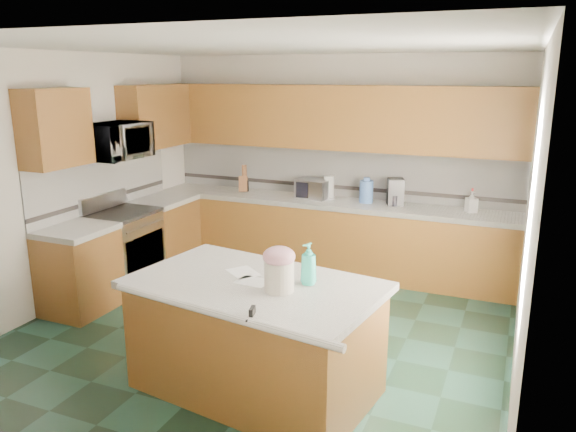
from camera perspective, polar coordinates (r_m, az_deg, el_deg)
The scene contains 52 objects.
floor at distance 5.62m, azimuth -2.86°, elevation -11.81°, with size 4.60×4.60×0.00m, color black.
ceiling at distance 5.05m, azimuth -3.26°, elevation 16.86°, with size 4.60×4.60×0.00m, color white.
wall_back at distance 7.29m, azimuth 5.00°, elevation 5.42°, with size 4.60×0.04×2.70m, color silver.
wall_front at distance 3.33m, azimuth -20.93°, elevation -6.46°, with size 4.60×0.04×2.70m, color silver.
wall_left at distance 6.51m, azimuth -21.76°, elevation 3.37°, with size 0.04×4.60×2.70m, color silver.
wall_right at distance 4.67m, azimuth 23.48°, elevation -0.85°, with size 0.04×4.60×2.70m, color silver.
back_base_cab at distance 7.20m, azimuth 4.05°, elevation -2.19°, with size 4.60×0.60×0.86m, color black.
back_countertop at distance 7.08m, azimuth 4.11°, elevation 1.38°, with size 4.60×0.64×0.06m, color white.
back_upper_cab at distance 7.04m, azimuth 4.63°, elevation 9.96°, with size 4.60×0.33×0.78m, color black.
back_backsplash at distance 7.28m, azimuth 4.90°, elevation 4.49°, with size 4.60×0.02×0.63m, color silver.
back_accent_band at distance 7.31m, azimuth 4.86°, elevation 2.98°, with size 4.60×0.01×0.05m, color black.
left_base_cab_rear at distance 7.48m, azimuth -12.45°, elevation -1.86°, with size 0.60×0.82×0.86m, color black.
left_counter_rear at distance 7.36m, azimuth -12.64°, elevation 1.57°, with size 0.64×0.82×0.06m, color white.
left_base_cab_front at distance 6.36m, azimuth -20.43°, elevation -5.36°, with size 0.60×0.72×0.86m, color black.
left_counter_front at distance 6.23m, azimuth -20.79°, elevation -1.37°, with size 0.64×0.72×0.06m, color white.
left_backsplash at distance 6.91m, azimuth -18.31°, elevation 3.28°, with size 0.02×2.30×0.63m, color silver.
left_accent_band at distance 6.94m, azimuth -18.14°, elevation 1.70°, with size 0.01×2.30×0.05m, color black.
left_upper_cab_rear at distance 7.40m, azimuth -13.35°, elevation 9.83°, with size 0.33×1.09×0.78m, color black.
left_upper_cab_front at distance 6.14m, azimuth -22.59°, elevation 8.26°, with size 0.33×0.72×0.78m, color black.
range_body at distance 6.88m, azimuth -16.24°, elevation -3.46°, with size 0.60×0.76×0.88m, color #B7B7BC.
range_oven_door at distance 6.71m, azimuth -14.29°, elevation -4.11°, with size 0.02×0.68×0.55m, color black.
range_cooktop at distance 6.75m, azimuth -16.52°, elevation 0.26°, with size 0.62×0.78×0.04m, color black.
range_handle at distance 6.59m, azimuth -14.28°, elevation -1.01°, with size 0.02×0.02×0.66m, color #B7B7BC.
range_backguard at distance 6.89m, azimuth -18.26°, elevation 1.43°, with size 0.06×0.76×0.18m, color #B7B7BC.
microwave at distance 6.61m, azimuth -17.03°, elevation 7.28°, with size 0.73×0.50×0.41m, color #B7B7BC.
island_base at distance 4.54m, azimuth -3.32°, elevation -12.46°, with size 1.81×1.03×0.86m, color black.
island_top at distance 4.36m, azimuth -3.41°, elevation -7.06°, with size 1.91×1.13×0.06m, color white.
island_bullnose at distance 3.90m, azimuth -7.16°, elevation -9.83°, with size 0.06×0.06×1.91m, color white.
treat_jar at distance 4.13m, azimuth -0.91°, elevation -6.11°, with size 0.22×0.22×0.23m, color silver.
treat_jar_lid at distance 4.08m, azimuth -0.92°, elevation -4.12°, with size 0.24×0.24×0.15m, color pink.
treat_jar_knob at distance 4.06m, azimuth -0.92°, elevation -3.45°, with size 0.03×0.03×0.08m, color tan.
treat_jar_knob_end_l at distance 4.08m, azimuth -1.43°, elevation -3.38°, with size 0.04×0.04×0.04m, color tan.
treat_jar_knob_end_r at distance 4.05m, azimuth -0.41°, elevation -3.52°, with size 0.04×0.04×0.04m, color tan.
soap_bottle_island at distance 4.24m, azimuth 2.11°, elevation -4.88°, with size 0.12×0.12×0.32m, color teal.
paper_sheet_a at distance 4.35m, azimuth -3.60°, elevation -6.65°, with size 0.25×0.19×0.00m, color white.
paper_sheet_b at distance 4.55m, azimuth -4.57°, elevation -5.72°, with size 0.26×0.20×0.00m, color white.
clamp_body at distance 3.78m, azimuth -3.66°, elevation -9.84°, with size 0.03×0.09×0.08m, color black.
clamp_handle at distance 3.75m, azimuth -4.03°, elevation -10.43°, with size 0.01×0.01×0.06m, color black.
knife_block at distance 7.57m, azimuth -4.57°, elevation 3.25°, with size 0.11×0.09×0.21m, color #472814.
utensil_crock at distance 7.60m, azimuth -4.44°, elevation 3.07°, with size 0.12×0.12×0.15m, color black.
utensil_bundle at distance 7.57m, azimuth -4.47°, elevation 4.40°, with size 0.07×0.07×0.21m, color #472814.
toaster_oven at distance 7.16m, azimuth 2.61°, elevation 2.79°, with size 0.41×0.28×0.24m, color #B7B7BC.
toaster_oven_door at distance 7.04m, azimuth 2.23°, elevation 2.58°, with size 0.37×0.01×0.20m, color black.
paper_towel at distance 7.14m, azimuth 4.17°, elevation 2.93°, with size 0.13×0.13×0.29m, color white.
paper_towel_base at distance 7.17m, azimuth 4.15°, elevation 1.86°, with size 0.19×0.19×0.01m, color #B7B7BC.
water_jug at distance 6.96m, azimuth 7.96°, elevation 2.47°, with size 0.17×0.17×0.27m, color #4872BF.
water_jug_neck at distance 6.93m, azimuth 8.00°, elevation 3.73°, with size 0.08×0.08×0.04m, color #4872BF.
coffee_maker at distance 6.90m, azimuth 10.85°, elevation 2.42°, with size 0.19×0.21×0.32m, color black.
coffee_carafe at distance 6.87m, azimuth 10.73°, elevation 1.58°, with size 0.13×0.13×0.13m, color black.
soap_bottle_back at distance 6.75m, azimuth 18.15°, elevation 1.40°, with size 0.11×0.11×0.25m, color white.
soap_back_cap at distance 6.72m, azimuth 18.24°, elevation 2.56°, with size 0.02×0.02×0.03m, color red.
window_light_proxy at distance 4.44m, azimuth 23.28°, elevation 0.43°, with size 0.02×1.40×1.10m, color white.
Camera 1 is at (2.22, -4.53, 2.48)m, focal length 35.00 mm.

